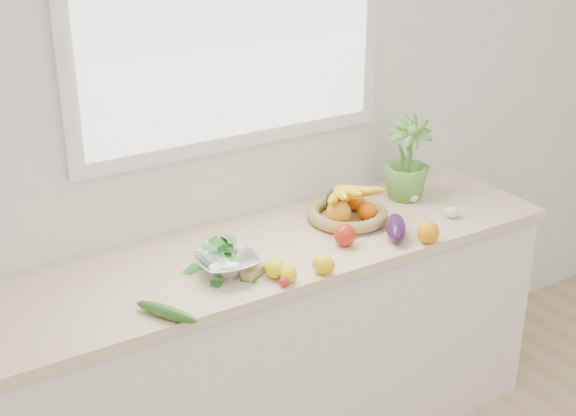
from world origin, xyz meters
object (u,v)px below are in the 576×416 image
colander_with_spinach (227,259)px  apple (345,235)px  potted_herb (407,159)px  fruit_basket (347,209)px  eggplant (396,228)px  cucumber (166,312)px

colander_with_spinach → apple: bearing=-4.3°
apple → potted_herb: size_ratio=0.24×
fruit_basket → colander_with_spinach: (-0.61, -0.14, 0.01)m
eggplant → potted_herb: size_ratio=0.58×
potted_herb → colander_with_spinach: size_ratio=1.48×
apple → fruit_basket: (0.14, 0.18, 0.01)m
apple → cucumber: (-0.77, -0.12, -0.02)m
apple → colander_with_spinach: colander_with_spinach is taller
eggplant → colander_with_spinach: size_ratio=0.86×
fruit_basket → colander_with_spinach: 0.63m
fruit_basket → potted_herb: bearing=9.6°
eggplant → colander_with_spinach: (-0.68, 0.08, 0.02)m
eggplant → apple: bearing=166.6°
eggplant → cucumber: 0.98m
cucumber → colander_with_spinach: size_ratio=1.00×
eggplant → fruit_basket: (-0.07, 0.22, 0.01)m
apple → eggplant: (0.20, -0.05, -0.00)m
potted_herb → fruit_basket: bearing=-170.4°
potted_herb → fruit_basket: (-0.35, -0.06, -0.13)m
cucumber → fruit_basket: (0.91, 0.30, 0.03)m
colander_with_spinach → cucumber: bearing=-152.3°
potted_herb → eggplant: bearing=-134.6°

